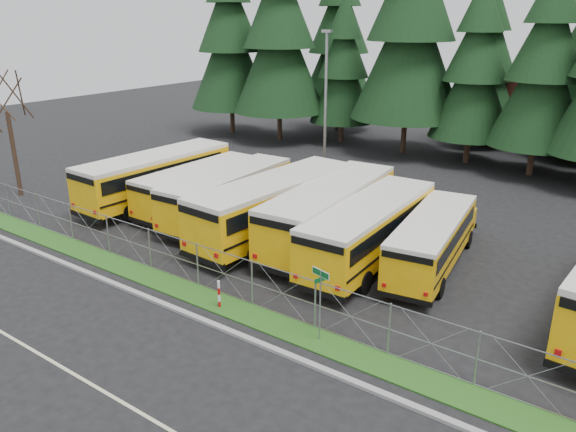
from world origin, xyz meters
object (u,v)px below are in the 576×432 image
Objects in this scene: striped_bollard at (219,295)px; bus_6 at (434,241)px; bus_1 at (202,187)px; bus_2 at (232,195)px; bus_4 at (333,213)px; light_standard at (326,102)px; bus_5 at (373,231)px; bus_0 at (162,178)px; street_sign at (320,290)px; bus_3 at (281,207)px.

bus_6 is at bearing 57.88° from striped_bollard.
bus_1 is 0.93× the size of bus_2.
bus_4 reaches higher than bus_1.
striped_bollard is at bearing -54.65° from bus_2.
bus_2 is at bearing -89.96° from light_standard.
bus_5 is 1.16× the size of bus_6.
light_standard is (5.54, 10.09, 3.93)m from bus_0.
bus_5 is 4.06× the size of street_sign.
bus_0 is at bearing -118.76° from light_standard.
bus_1 is 6.55m from bus_3.
striped_bollard is 19.81m from light_standard.
bus_4 is at bearing 0.02° from bus_1.
bus_6 is at bearing 4.36° from bus_0.
bus_1 is 0.84× the size of bus_4.
light_standard is at bearing 87.47° from bus_2.
bus_2 is 3.87m from bus_3.
light_standard is (-0.01, 9.87, 4.08)m from bus_2.
bus_2 is 10.45m from striped_bollard.
bus_5 is at bearing -3.88° from bus_1.
bus_2 is 1.11× the size of bus_6.
bus_0 is 14.75m from bus_5.
bus_0 is 5.55m from bus_2.
bus_5 reaches higher than bus_2.
bus_2 is 0.95× the size of bus_5.
bus_0 is 1.18× the size of bus_1.
bus_6 is (8.00, 0.97, -0.33)m from bus_3.
bus_2 reaches higher than striped_bollard.
bus_3 is 1.22× the size of light_standard.
bus_1 is 9.17m from bus_4.
bus_1 is at bearing 136.64° from striped_bollard.
street_sign is at bearing -79.01° from bus_5.
bus_6 is (14.49, 0.08, -0.04)m from bus_1.
bus_5 is (11.86, -0.85, 0.17)m from bus_1.
bus_4 reaches higher than striped_bollard.
bus_6 is 8.17× the size of striped_bollard.
light_standard reaches higher than bus_1.
bus_1 is at bearing 172.40° from bus_6.
bus_4 is at bearing 118.39° from street_sign.
bus_0 reaches higher than bus_6.
bus_3 is at bearing 178.98° from bus_6.
bus_3 reaches higher than street_sign.
bus_3 is at bearing 178.21° from bus_5.
bus_4 is 1.23× the size of bus_6.
street_sign reaches higher than bus_1.
street_sign is (13.60, -8.24, 0.71)m from bus_1.
bus_3 reaches higher than bus_5.
light_standard is at bearing 74.64° from bus_1.
bus_4 is (6.50, 0.31, 0.15)m from bus_2.
bus_4 is 1.19× the size of light_standard.
bus_2 is (2.66, -0.34, 0.10)m from bus_1.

